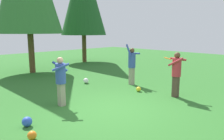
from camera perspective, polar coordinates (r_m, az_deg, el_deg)
ground_plane at (r=7.22m, az=0.37°, el=-10.19°), size 40.00×40.00×0.00m
person_thrower at (r=10.29m, az=5.20°, el=1.88°), size 0.57×0.61×1.91m
person_catcher at (r=8.63m, az=16.46°, el=-0.17°), size 0.62×0.68×1.72m
person_bystander at (r=7.49m, az=-13.23°, el=-1.88°), size 0.70×0.68×1.66m
frisbee at (r=8.65m, az=14.30°, el=2.97°), size 0.38×0.38×0.09m
ball_orange at (r=5.64m, az=-20.15°, el=-15.72°), size 0.21×0.21×0.21m
ball_yellow at (r=9.27m, az=6.93°, el=-4.97°), size 0.20×0.20×0.20m
ball_blue at (r=6.38m, az=-21.28°, el=-12.45°), size 0.27×0.27×0.27m
ball_white at (r=10.69m, az=-6.83°, el=-2.78°), size 0.26×0.26×0.26m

